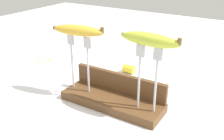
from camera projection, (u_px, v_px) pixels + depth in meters
name	position (u px, v px, depth m)	size (l,w,h in m)	color
ground_plane	(112.00, 105.00, 0.88)	(3.00, 3.00, 0.00)	silver
wooden_board	(112.00, 101.00, 0.87)	(0.35, 0.12, 0.03)	brown
board_backstop	(120.00, 83.00, 0.89)	(0.34, 0.02, 0.07)	brown
fork_stand_left	(80.00, 58.00, 0.87)	(0.09, 0.01, 0.19)	#B2B2B7
fork_stand_right	(148.00, 73.00, 0.75)	(0.08, 0.01, 0.20)	#B2B2B7
banana_raised_left	(78.00, 30.00, 0.84)	(0.19, 0.08, 0.04)	gold
banana_raised_right	(150.00, 40.00, 0.71)	(0.18, 0.04, 0.04)	#B2C138
fork_fallen_far	(88.00, 56.00, 1.30)	(0.06, 0.16, 0.01)	#B2B2B7
banana_chunk_near	(129.00, 69.00, 1.11)	(0.05, 0.03, 0.03)	yellow
wire_coil	(43.00, 60.00, 1.25)	(0.07, 0.07, 0.00)	gold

